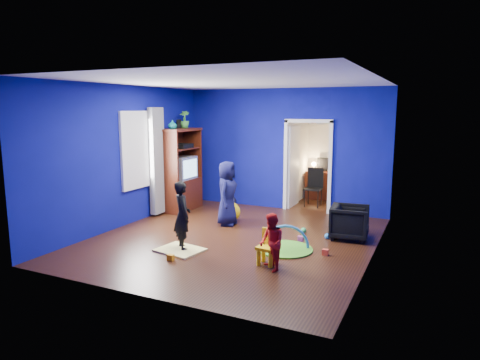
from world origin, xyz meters
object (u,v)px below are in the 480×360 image
at_px(child_navy, 227,193).
at_px(crt_tv, 182,168).
at_px(vase, 172,124).
at_px(toddler_red, 272,242).
at_px(kid_chair, 267,249).
at_px(tv_armoire, 181,170).
at_px(armchair, 350,222).
at_px(child_black, 182,216).
at_px(hopper_ball, 230,212).
at_px(folding_chair, 313,188).
at_px(study_desk, 323,185).
at_px(play_mat, 285,249).

relative_size(child_navy, crt_tv, 1.93).
bearing_deg(vase, child_navy, -15.96).
xyz_separation_m(child_navy, vase, (-1.64, 0.47, 1.39)).
xyz_separation_m(toddler_red, vase, (-3.40, 2.48, 1.63)).
distance_m(child_navy, kid_chair, 2.47).
bearing_deg(tv_armoire, kid_chair, -38.47).
relative_size(armchair, toddler_red, 0.80).
relative_size(child_black, child_navy, 0.89).
distance_m(armchair, tv_armoire, 4.26).
xyz_separation_m(crt_tv, hopper_ball, (1.55, -0.52, -0.80)).
distance_m(tv_armoire, crt_tv, 0.06).
height_order(child_navy, hopper_ball, child_navy).
bearing_deg(folding_chair, child_navy, -115.35).
xyz_separation_m(child_black, child_navy, (-0.02, 1.75, 0.07)).
relative_size(study_desk, folding_chair, 0.96).
height_order(vase, folding_chair, vase).
xyz_separation_m(toddler_red, kid_chair, (-0.15, 0.20, -0.19)).
bearing_deg(kid_chair, study_desk, 103.65).
height_order(armchair, study_desk, study_desk).
xyz_separation_m(child_navy, hopper_ball, (-0.05, 0.25, -0.46)).
height_order(vase, tv_armoire, vase).
bearing_deg(toddler_red, crt_tv, -172.39).
relative_size(vase, kid_chair, 0.41).
xyz_separation_m(vase, kid_chair, (3.25, -2.28, -1.81)).
bearing_deg(crt_tv, folding_chair, 31.53).
bearing_deg(toddler_red, kid_chair, 174.11).
xyz_separation_m(study_desk, folding_chair, (0.00, -0.96, 0.09)).
xyz_separation_m(child_black, vase, (-1.65, 2.22, 1.46)).
bearing_deg(play_mat, kid_chair, -91.72).
relative_size(armchair, vase, 3.39).
height_order(armchair, vase, vase).
relative_size(play_mat, folding_chair, 1.05).
xyz_separation_m(armchair, kid_chair, (-0.91, -1.92, -0.07)).
relative_size(armchair, crt_tv, 1.00).
distance_m(kid_chair, study_desk, 5.26).
bearing_deg(tv_armoire, hopper_ball, -18.08).
bearing_deg(tv_armoire, armchair, -9.04).
distance_m(toddler_red, play_mat, 1.08).
height_order(child_navy, folding_chair, child_navy).
relative_size(armchair, study_desk, 0.79).
height_order(child_black, study_desk, child_black).
relative_size(armchair, folding_chair, 0.76).
bearing_deg(hopper_ball, child_navy, -78.69).
distance_m(armchair, child_black, 3.13).
height_order(play_mat, study_desk, study_desk).
distance_m(hopper_ball, folding_chair, 2.54).
xyz_separation_m(kid_chair, play_mat, (0.02, 0.79, -0.24)).
xyz_separation_m(kid_chair, folding_chair, (-0.45, 4.28, 0.21)).
bearing_deg(study_desk, folding_chair, -90.00).
xyz_separation_m(toddler_red, play_mat, (-0.13, 0.99, -0.42)).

